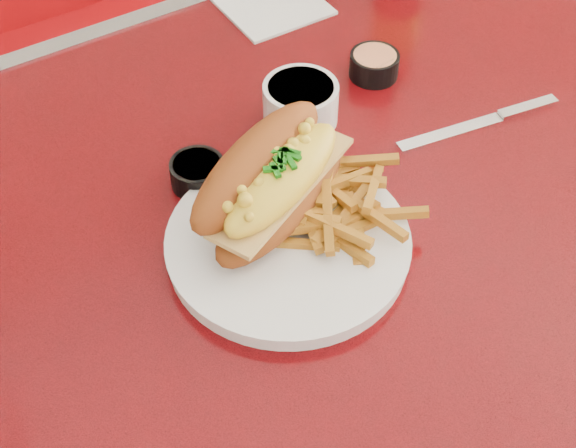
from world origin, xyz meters
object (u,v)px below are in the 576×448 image
booth_bench_far (142,100)px  dinner_plate (288,244)px  sauce_cup_left (198,172)px  sauce_cup_right (374,64)px  diner_table (379,241)px  mac_hoagie (273,180)px  gravy_ramekin (301,102)px  knife (493,119)px  fork (312,199)px

booth_bench_far → dinner_plate: booth_bench_far is taller
sauce_cup_left → sauce_cup_right: (0.28, 0.05, 0.00)m
diner_table → mac_hoagie: (-0.17, -0.02, 0.22)m
booth_bench_far → gravy_ramekin: size_ratio=10.68×
dinner_plate → knife: 0.32m
sauce_cup_right → diner_table: bearing=-118.3°
knife → gravy_ramekin: bearing=156.2°
knife → booth_bench_far: bearing=108.5°
fork → sauce_cup_left: 0.13m
diner_table → mac_hoagie: size_ratio=5.17×
dinner_plate → sauce_cup_left: sauce_cup_left is taller
dinner_plate → knife: bearing=7.1°
gravy_ramekin → sauce_cup_right: size_ratio=1.47×
diner_table → knife: bearing=-10.0°
booth_bench_far → dinner_plate: 1.02m
mac_hoagie → diner_table: bearing=-18.7°
dinner_plate → sauce_cup_left: (-0.03, 0.14, 0.01)m
dinner_plate → mac_hoagie: 0.07m
fork → knife: (0.26, 0.01, -0.02)m
dinner_plate → sauce_cup_left: bearing=103.0°
dinner_plate → fork: 0.06m
gravy_ramekin → knife: (0.19, -0.13, -0.02)m
dinner_plate → diner_table: bearing=19.1°
booth_bench_far → sauce_cup_left: booth_bench_far is taller
diner_table → gravy_ramekin: size_ratio=10.94×
diner_table → booth_bench_far: 0.87m
dinner_plate → gravy_ramekin: gravy_ramekin is taller
fork → diner_table: bearing=-104.0°
sauce_cup_left → knife: size_ratio=0.36×
mac_hoagie → fork: bearing=-41.0°
diner_table → sauce_cup_left: 0.29m
fork → sauce_cup_right: (0.20, 0.15, -0.00)m
booth_bench_far → knife: (0.13, -0.83, 0.49)m
dinner_plate → mac_hoagie: mac_hoagie is taller
gravy_ramekin → sauce_cup_right: gravy_ramekin is taller
mac_hoagie → fork: 0.06m
dinner_plate → sauce_cup_right: (0.25, 0.19, 0.01)m
mac_hoagie → gravy_ramekin: bearing=22.4°
booth_bench_far → sauce_cup_left: 0.92m
fork → sauce_cup_right: bearing=-78.8°
booth_bench_far → sauce_cup_left: size_ratio=15.52×
booth_bench_far → mac_hoagie: 1.00m
dinner_plate → gravy_ramekin: (0.12, 0.16, 0.02)m
mac_hoagie → sauce_cup_left: mac_hoagie is taller
mac_hoagie → fork: size_ratio=1.81×
sauce_cup_left → knife: sauce_cup_left is taller
fork → sauce_cup_left: size_ratio=1.70×
diner_table → fork: (-0.13, -0.03, 0.18)m
mac_hoagie → sauce_cup_left: size_ratio=3.08×
sauce_cup_right → knife: (0.07, -0.15, -0.01)m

